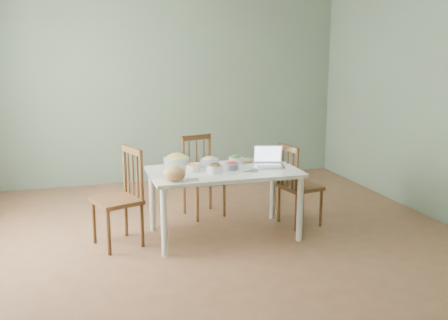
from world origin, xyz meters
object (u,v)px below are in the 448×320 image
object	(u,v)px
dining_table	(224,203)
bread_boule	(174,174)
chair_left	(117,198)
chair_right	(300,185)
chair_far	(204,177)
bowl_squash	(177,161)
laptop	(269,157)

from	to	relation	value
dining_table	bread_boule	xyz separation A→B (m)	(-0.55, -0.28, 0.41)
chair_left	chair_right	world-z (taller)	chair_left
chair_right	bread_boule	size ratio (longest dim) A/B	4.29
dining_table	chair_right	distance (m)	0.89
chair_far	bread_boule	xyz separation A→B (m)	(-0.52, -0.96, 0.30)
chair_right	bowl_squash	world-z (taller)	chair_right
chair_left	laptop	world-z (taller)	chair_left
chair_left	bowl_squash	world-z (taller)	chair_left
chair_left	bread_boule	bearing A→B (deg)	38.08
bread_boule	laptop	bearing A→B (deg)	14.51
bowl_squash	chair_left	bearing A→B (deg)	-166.36
chair_right	bowl_squash	xyz separation A→B (m)	(-1.31, 0.09, 0.32)
dining_table	chair_far	size ratio (longest dim) A/B	1.62
chair_left	bread_boule	distance (m)	0.65
bread_boule	chair_far	bearing A→B (deg)	61.46
chair_right	bowl_squash	distance (m)	1.35
bowl_squash	laptop	xyz separation A→B (m)	(0.91, -0.20, 0.03)
chair_left	chair_far	bearing A→B (deg)	102.91
chair_right	laptop	world-z (taller)	laptop
bread_boule	laptop	distance (m)	1.06
dining_table	laptop	xyz separation A→B (m)	(0.47, -0.01, 0.44)
bread_boule	laptop	xyz separation A→B (m)	(1.02, 0.27, 0.04)
chair_far	bowl_squash	distance (m)	0.70
dining_table	bread_boule	bearing A→B (deg)	-153.47
dining_table	chair_far	bearing A→B (deg)	92.70
dining_table	chair_left	xyz separation A→B (m)	(-1.05, 0.04, 0.13)
dining_table	bread_boule	size ratio (longest dim) A/B	7.13
dining_table	bowl_squash	size ratio (longest dim) A/B	5.62
dining_table	bread_boule	distance (m)	0.74
chair_far	chair_right	size ratio (longest dim) A/B	1.03
bowl_squash	chair_right	bearing A→B (deg)	-4.10
laptop	chair_far	bearing A→B (deg)	140.71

